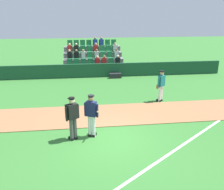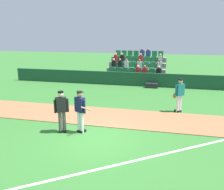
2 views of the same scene
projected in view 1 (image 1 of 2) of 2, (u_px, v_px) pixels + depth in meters
ground_plane at (111, 140)px, 9.76m from camera, size 80.00×80.00×0.00m
infield_dirt_path at (104, 115)px, 12.10m from camera, size 28.00×2.69×0.03m
foul_line_chalk at (188, 141)px, 9.65m from camera, size 9.66×7.28×0.01m
dugout_fence at (95, 70)px, 18.93m from camera, size 20.00×0.16×1.05m
stadium_bleachers at (93, 62)px, 21.01m from camera, size 5.00×3.80×2.70m
batter_navy_jersey at (92, 114)px, 9.74m from camera, size 0.62×0.80×1.76m
umpire_home_plate at (72, 116)px, 9.48m from camera, size 0.53×0.46×1.76m
runner_teal_jersey at (161, 85)px, 13.65m from camera, size 0.60×0.47×1.76m
equipment_bag at (115, 76)px, 18.80m from camera, size 0.90×0.36×0.36m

